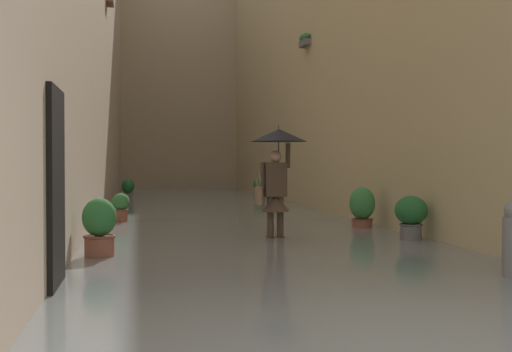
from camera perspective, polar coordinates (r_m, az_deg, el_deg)
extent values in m
plane|color=gray|center=(18.89, -4.04, -3.10)|extent=(71.34, 71.34, 0.00)
cube|color=slate|center=(18.89, -4.04, -2.96)|extent=(6.62, 34.54, 0.09)
cube|color=tan|center=(20.14, 7.13, 14.27)|extent=(1.80, 32.54, 11.95)
cube|color=#66605B|center=(19.66, 4.28, 11.49)|extent=(0.20, 0.70, 0.18)
ellipsoid|color=#2D7033|center=(19.69, 4.28, 11.95)|extent=(0.28, 0.76, 0.24)
cube|color=black|center=(7.26, -17.12, -1.27)|extent=(0.08, 1.10, 2.20)
cube|color=brown|center=(19.73, -12.63, 14.65)|extent=(0.20, 0.70, 0.18)
cube|color=tan|center=(34.33, -6.80, 9.54)|extent=(9.42, 1.80, 12.82)
cube|color=#2D2319|center=(11.55, 1.26, -5.56)|extent=(0.12, 0.24, 0.10)
cylinder|color=#4C3828|center=(11.51, 1.26, -3.57)|extent=(0.12, 0.12, 0.71)
cube|color=#2D2319|center=(11.60, 2.13, -5.53)|extent=(0.12, 0.24, 0.10)
cylinder|color=#4C3828|center=(11.56, 2.13, -3.55)|extent=(0.12, 0.12, 0.71)
cube|color=#4C3828|center=(11.50, 1.70, -0.30)|extent=(0.39, 0.23, 0.60)
cone|color=#4C3828|center=(11.52, 1.70, -2.40)|extent=(0.52, 0.52, 0.28)
sphere|color=tan|center=(11.49, 1.70, 1.72)|extent=(0.22, 0.22, 0.22)
cylinder|color=#4C3828|center=(11.55, 2.81, 1.80)|extent=(0.09, 0.09, 0.44)
cylinder|color=#4C3828|center=(11.44, 0.58, 0.00)|extent=(0.09, 0.09, 0.48)
cylinder|color=black|center=(11.51, 1.99, 2.39)|extent=(0.02, 0.02, 0.48)
cone|color=black|center=(11.52, 1.99, 3.58)|extent=(1.00, 1.00, 0.22)
cylinder|color=black|center=(11.53, 1.99, 4.27)|extent=(0.01, 0.01, 0.08)
cube|color=#8C6B4C|center=(11.42, 0.21, -1.73)|extent=(0.07, 0.28, 0.32)
torus|color=#8C6B4C|center=(11.41, 0.21, -0.33)|extent=(0.03, 0.30, 0.30)
cylinder|color=brown|center=(14.85, -11.71, -3.59)|extent=(0.29, 0.29, 0.35)
torus|color=brown|center=(14.84, -11.71, -2.91)|extent=(0.33, 0.33, 0.04)
ellipsoid|color=#387F3D|center=(14.83, -11.71, -2.20)|extent=(0.38, 0.38, 0.37)
cylinder|color=#66605B|center=(23.55, -11.11, -1.88)|extent=(0.37, 0.37, 0.32)
torus|color=#56524E|center=(23.55, -11.11, -1.49)|extent=(0.40, 0.40, 0.04)
ellipsoid|color=#23602D|center=(23.54, -11.12, -0.87)|extent=(0.45, 0.45, 0.51)
cylinder|color=brown|center=(9.46, -13.51, -6.26)|extent=(0.41, 0.41, 0.37)
torus|color=brown|center=(9.44, -13.52, -5.16)|extent=(0.45, 0.45, 0.04)
ellipsoid|color=#2D7033|center=(9.42, -13.52, -3.53)|extent=(0.48, 0.48, 0.54)
cylinder|color=brown|center=(13.47, 9.25, -4.30)|extent=(0.41, 0.41, 0.25)
torus|color=brown|center=(13.46, 9.25, -3.78)|extent=(0.44, 0.44, 0.04)
ellipsoid|color=#387F3D|center=(13.43, 9.26, -2.37)|extent=(0.52, 0.52, 0.66)
cylinder|color=#9E563D|center=(24.86, 0.34, -1.64)|extent=(0.39, 0.39, 0.37)
torus|color=brown|center=(24.85, 0.34, -1.21)|extent=(0.42, 0.42, 0.04)
ellipsoid|color=#2D7033|center=(24.85, 0.34, -0.69)|extent=(0.51, 0.51, 0.45)
cylinder|color=#66605B|center=(11.50, 13.38, -5.01)|extent=(0.36, 0.36, 0.34)
torus|color=#56524E|center=(11.49, 13.38, -4.16)|extent=(0.40, 0.40, 0.04)
ellipsoid|color=#23602D|center=(11.47, 13.39, -2.93)|extent=(0.56, 0.56, 0.49)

